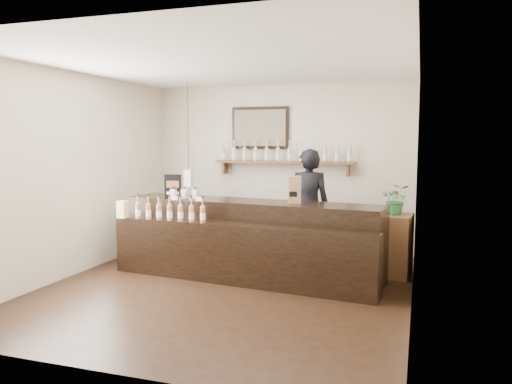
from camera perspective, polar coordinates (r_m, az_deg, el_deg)
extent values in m
plane|color=black|center=(6.50, -3.31, -10.80)|extent=(5.00, 5.00, 0.00)
plane|color=beige|center=(8.61, 2.76, 2.81)|extent=(4.50, 0.00, 4.50)
plane|color=beige|center=(4.04, -16.58, -1.05)|extent=(4.50, 0.00, 4.50)
plane|color=beige|center=(7.37, -19.88, 1.93)|extent=(0.00, 5.00, 5.00)
plane|color=beige|center=(5.81, 17.74, 1.00)|extent=(0.00, 5.00, 5.00)
plane|color=white|center=(6.29, -3.47, 14.42)|extent=(5.00, 5.00, 0.00)
cube|color=brown|center=(8.45, 3.18, 3.43)|extent=(2.40, 0.25, 0.04)
cube|color=brown|center=(8.83, -3.57, 2.76)|extent=(0.04, 0.20, 0.20)
cube|color=brown|center=(8.28, 10.47, 2.45)|extent=(0.04, 0.20, 0.20)
cube|color=black|center=(8.67, 0.48, 7.34)|extent=(1.02, 0.04, 0.72)
cube|color=#443A2C|center=(8.65, 0.43, 7.34)|extent=(0.92, 0.01, 0.62)
cube|color=white|center=(8.24, -7.70, 1.58)|extent=(0.12, 0.12, 0.28)
cylinder|color=black|center=(8.22, -7.78, 7.46)|extent=(0.01, 0.01, 1.41)
cylinder|color=#B7C6A6|center=(8.80, -3.77, 4.32)|extent=(0.07, 0.07, 0.20)
cone|color=#B7C6A6|center=(8.80, -3.78, 5.15)|extent=(0.07, 0.07, 0.05)
cylinder|color=#B7C6A6|center=(8.80, -3.78, 5.54)|extent=(0.02, 0.02, 0.07)
cylinder|color=gold|center=(8.80, -3.78, 5.85)|extent=(0.03, 0.03, 0.02)
cylinder|color=white|center=(8.80, -3.77, 4.19)|extent=(0.07, 0.07, 0.09)
cylinder|color=#B7C6A6|center=(8.73, -2.55, 4.32)|extent=(0.07, 0.07, 0.20)
cone|color=#B7C6A6|center=(8.72, -2.55, 5.15)|extent=(0.07, 0.07, 0.05)
cylinder|color=#B7C6A6|center=(8.72, -2.56, 5.54)|extent=(0.02, 0.02, 0.07)
cylinder|color=gold|center=(8.72, -2.56, 5.85)|extent=(0.03, 0.03, 0.02)
cylinder|color=white|center=(8.73, -2.55, 4.18)|extent=(0.07, 0.07, 0.09)
cylinder|color=#B7C6A6|center=(8.66, -1.31, 4.31)|extent=(0.07, 0.07, 0.20)
cone|color=#B7C6A6|center=(8.65, -1.31, 5.15)|extent=(0.07, 0.07, 0.05)
cylinder|color=#B7C6A6|center=(8.65, -1.31, 5.54)|extent=(0.02, 0.02, 0.07)
cylinder|color=gold|center=(8.65, -1.31, 5.86)|extent=(0.03, 0.03, 0.02)
cylinder|color=white|center=(8.66, -1.31, 4.17)|extent=(0.07, 0.07, 0.09)
cylinder|color=#B7C6A6|center=(8.59, -0.05, 4.30)|extent=(0.07, 0.07, 0.20)
cone|color=#B7C6A6|center=(8.59, -0.05, 5.14)|extent=(0.07, 0.07, 0.05)
cylinder|color=#B7C6A6|center=(8.59, -0.05, 5.54)|extent=(0.02, 0.02, 0.07)
cylinder|color=gold|center=(8.59, -0.05, 5.86)|extent=(0.03, 0.03, 0.02)
cylinder|color=white|center=(8.59, -0.05, 4.16)|extent=(0.07, 0.07, 0.09)
cylinder|color=#B7C6A6|center=(8.53, 1.23, 4.28)|extent=(0.07, 0.07, 0.20)
cone|color=#B7C6A6|center=(8.53, 1.23, 5.14)|extent=(0.07, 0.07, 0.05)
cylinder|color=#B7C6A6|center=(8.53, 1.23, 5.54)|extent=(0.02, 0.02, 0.07)
cylinder|color=gold|center=(8.53, 1.23, 5.85)|extent=(0.03, 0.03, 0.02)
cylinder|color=white|center=(8.53, 1.23, 4.15)|extent=(0.07, 0.07, 0.09)
cylinder|color=#B7C6A6|center=(8.48, 2.53, 4.27)|extent=(0.07, 0.07, 0.20)
cone|color=#B7C6A6|center=(8.47, 2.53, 5.13)|extent=(0.07, 0.07, 0.05)
cylinder|color=#B7C6A6|center=(8.47, 2.53, 5.53)|extent=(0.02, 0.02, 0.07)
cylinder|color=gold|center=(8.47, 2.53, 5.85)|extent=(0.03, 0.03, 0.02)
cylinder|color=white|center=(8.48, 2.53, 4.13)|extent=(0.07, 0.07, 0.09)
cylinder|color=#B7C6A6|center=(8.42, 3.84, 4.25)|extent=(0.07, 0.07, 0.20)
cone|color=#B7C6A6|center=(8.42, 3.85, 5.11)|extent=(0.07, 0.07, 0.05)
cylinder|color=#B7C6A6|center=(8.42, 3.85, 5.52)|extent=(0.02, 0.02, 0.07)
cylinder|color=gold|center=(8.42, 3.85, 5.84)|extent=(0.03, 0.03, 0.02)
cylinder|color=white|center=(8.42, 3.84, 4.11)|extent=(0.07, 0.07, 0.09)
cylinder|color=#B7C6A6|center=(8.38, 5.17, 4.23)|extent=(0.07, 0.07, 0.20)
cone|color=#B7C6A6|center=(8.37, 5.18, 5.10)|extent=(0.07, 0.07, 0.05)
cylinder|color=#B7C6A6|center=(8.37, 5.18, 5.51)|extent=(0.02, 0.02, 0.07)
cylinder|color=gold|center=(8.37, 5.18, 5.83)|extent=(0.03, 0.03, 0.02)
cylinder|color=white|center=(8.38, 5.17, 4.09)|extent=(0.07, 0.07, 0.09)
cylinder|color=#B7C6A6|center=(8.33, 6.51, 4.20)|extent=(0.07, 0.07, 0.20)
cone|color=#B7C6A6|center=(8.33, 6.52, 5.08)|extent=(0.07, 0.07, 0.05)
cylinder|color=#B7C6A6|center=(8.33, 6.53, 5.49)|extent=(0.02, 0.02, 0.07)
cylinder|color=gold|center=(8.33, 6.53, 5.81)|extent=(0.03, 0.03, 0.02)
cylinder|color=white|center=(8.33, 6.51, 4.06)|extent=(0.07, 0.07, 0.09)
cylinder|color=#B7C6A6|center=(8.30, 7.87, 4.18)|extent=(0.07, 0.07, 0.20)
cone|color=#B7C6A6|center=(8.29, 7.88, 5.06)|extent=(0.07, 0.07, 0.05)
cylinder|color=#B7C6A6|center=(8.29, 7.89, 5.47)|extent=(0.02, 0.02, 0.07)
cylinder|color=gold|center=(8.29, 7.89, 5.79)|extent=(0.03, 0.03, 0.02)
cylinder|color=white|center=(8.30, 7.87, 4.04)|extent=(0.07, 0.07, 0.09)
cylinder|color=#B7C6A6|center=(8.26, 9.24, 4.15)|extent=(0.07, 0.07, 0.20)
cone|color=#B7C6A6|center=(8.26, 9.25, 5.03)|extent=(0.07, 0.07, 0.05)
cylinder|color=#B7C6A6|center=(8.26, 9.26, 5.45)|extent=(0.02, 0.02, 0.07)
cylinder|color=gold|center=(8.26, 9.26, 5.77)|extent=(0.03, 0.03, 0.02)
cylinder|color=white|center=(8.26, 9.23, 4.01)|extent=(0.07, 0.07, 0.09)
cylinder|color=#B7C6A6|center=(8.23, 10.61, 4.12)|extent=(0.07, 0.07, 0.20)
cone|color=#B7C6A6|center=(8.23, 10.63, 5.00)|extent=(0.07, 0.07, 0.05)
cylinder|color=#B7C6A6|center=(8.23, 10.64, 5.42)|extent=(0.02, 0.02, 0.07)
cylinder|color=gold|center=(8.23, 10.65, 5.75)|extent=(0.03, 0.03, 0.02)
cylinder|color=white|center=(8.23, 10.61, 3.98)|extent=(0.07, 0.07, 0.09)
cube|color=black|center=(6.99, -0.73, -5.22)|extent=(3.75, 1.04, 1.03)
cube|color=black|center=(6.57, -2.12, -7.08)|extent=(3.72, 0.72, 0.78)
cube|color=white|center=(7.09, -9.29, -0.68)|extent=(0.10, 0.04, 0.05)
cube|color=white|center=(6.93, -6.50, -0.80)|extent=(0.10, 0.04, 0.05)
cube|color=beige|center=(7.25, -15.00, -2.40)|extent=(0.12, 0.12, 0.12)
cube|color=beige|center=(7.24, -15.03, -1.46)|extent=(0.12, 0.12, 0.12)
cube|color=#B7C6A6|center=(7.30, -9.39, -0.15)|extent=(0.08, 0.08, 0.13)
cube|color=beige|center=(7.26, -9.57, -0.19)|extent=(0.07, 0.00, 0.06)
cylinder|color=black|center=(7.29, -9.40, 0.52)|extent=(0.02, 0.02, 0.03)
cube|color=#B7C6A6|center=(7.22, -8.16, -0.20)|extent=(0.08, 0.08, 0.13)
cube|color=beige|center=(7.18, -8.34, -0.24)|extent=(0.07, 0.00, 0.06)
cylinder|color=black|center=(7.22, -8.17, 0.48)|extent=(0.02, 0.02, 0.03)
cube|color=#B7C6A6|center=(7.15, -6.91, -0.24)|extent=(0.08, 0.08, 0.13)
cube|color=beige|center=(7.10, -7.08, -0.29)|extent=(0.07, 0.00, 0.06)
cylinder|color=black|center=(7.14, -6.92, 0.44)|extent=(0.02, 0.02, 0.03)
cylinder|color=#AB613A|center=(7.11, -13.32, -2.17)|extent=(0.07, 0.07, 0.20)
cone|color=#AB613A|center=(7.10, -13.34, -1.16)|extent=(0.07, 0.07, 0.05)
cylinder|color=#AB613A|center=(7.09, -13.36, -0.68)|extent=(0.02, 0.02, 0.07)
cylinder|color=black|center=(7.09, -13.37, -0.30)|extent=(0.03, 0.03, 0.02)
cylinder|color=white|center=(7.12, -13.32, -2.34)|extent=(0.07, 0.07, 0.09)
cylinder|color=#AB613A|center=(7.03, -12.18, -2.24)|extent=(0.07, 0.07, 0.20)
cone|color=#AB613A|center=(7.01, -12.21, -1.22)|extent=(0.07, 0.07, 0.05)
cylinder|color=#AB613A|center=(7.01, -12.22, -0.73)|extent=(0.02, 0.02, 0.07)
cylinder|color=black|center=(7.00, -12.23, -0.35)|extent=(0.03, 0.03, 0.02)
cylinder|color=white|center=(7.03, -12.18, -2.41)|extent=(0.07, 0.07, 0.09)
cylinder|color=#AB613A|center=(6.95, -11.02, -2.31)|extent=(0.07, 0.07, 0.20)
cone|color=#AB613A|center=(6.93, -11.04, -1.27)|extent=(0.07, 0.07, 0.05)
cylinder|color=#AB613A|center=(6.93, -11.05, -0.78)|extent=(0.02, 0.02, 0.07)
cylinder|color=black|center=(6.92, -11.06, -0.40)|extent=(0.03, 0.03, 0.02)
cylinder|color=white|center=(6.95, -11.02, -2.48)|extent=(0.07, 0.07, 0.09)
cylinder|color=#AB613A|center=(6.87, -9.83, -2.38)|extent=(0.07, 0.07, 0.20)
cone|color=#AB613A|center=(6.86, -9.85, -1.33)|extent=(0.07, 0.07, 0.05)
cylinder|color=#AB613A|center=(6.85, -9.86, -0.84)|extent=(0.02, 0.02, 0.07)
cylinder|color=black|center=(6.84, -9.87, -0.44)|extent=(0.03, 0.03, 0.02)
cylinder|color=white|center=(6.88, -9.83, -2.55)|extent=(0.07, 0.07, 0.09)
cylinder|color=#AB613A|center=(6.80, -8.61, -2.45)|extent=(0.07, 0.07, 0.20)
cone|color=#AB613A|center=(6.78, -8.63, -1.39)|extent=(0.07, 0.07, 0.05)
cylinder|color=#AB613A|center=(6.77, -8.64, -0.89)|extent=(0.02, 0.02, 0.07)
cylinder|color=black|center=(6.77, -8.65, -0.49)|extent=(0.03, 0.03, 0.02)
cylinder|color=white|center=(6.80, -8.61, -2.62)|extent=(0.07, 0.07, 0.09)
cylinder|color=#AB613A|center=(6.73, -7.37, -2.53)|extent=(0.07, 0.07, 0.20)
cone|color=#AB613A|center=(6.71, -7.39, -1.45)|extent=(0.07, 0.07, 0.05)
cylinder|color=#AB613A|center=(6.70, -7.39, -0.94)|extent=(0.02, 0.02, 0.07)
cylinder|color=black|center=(6.70, -7.40, -0.55)|extent=(0.03, 0.03, 0.02)
cylinder|color=white|center=(6.73, -7.37, -2.70)|extent=(0.07, 0.07, 0.09)
cylinder|color=#AB613A|center=(6.66, -6.10, -2.60)|extent=(0.07, 0.07, 0.20)
cone|color=#AB613A|center=(6.64, -6.11, -1.51)|extent=(0.07, 0.07, 0.05)
cylinder|color=#AB613A|center=(6.63, -6.12, -1.00)|extent=(0.02, 0.02, 0.07)
cylinder|color=black|center=(6.63, -6.12, -0.60)|extent=(0.03, 0.03, 0.02)
cylinder|color=white|center=(6.66, -6.10, -2.77)|extent=(0.07, 0.07, 0.09)
cube|color=black|center=(7.32, -9.47, 0.66)|extent=(0.24, 0.10, 0.34)
cube|color=brown|center=(7.30, -9.51, 0.88)|extent=(0.17, 0.06, 0.10)
cube|color=white|center=(7.31, -9.50, -0.12)|extent=(0.17, 0.06, 0.04)
cube|color=olive|center=(6.63, 4.41, 0.26)|extent=(0.20, 0.17, 0.36)
cube|color=black|center=(6.57, 4.28, -0.25)|extent=(0.10, 0.03, 0.07)
cube|color=#1825AB|center=(6.70, 4.38, -0.98)|extent=(0.14, 0.06, 0.06)
cylinder|color=#1825AB|center=(6.70, 4.38, -0.59)|extent=(0.07, 0.04, 0.07)
cube|color=brown|center=(7.20, 15.59, -5.86)|extent=(0.49, 0.63, 0.85)
imported|color=#27632F|center=(7.10, 15.73, -0.82)|extent=(0.39, 0.35, 0.42)
imported|color=black|center=(7.56, 6.02, -0.80)|extent=(0.80, 0.61, 1.97)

